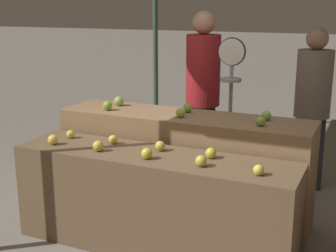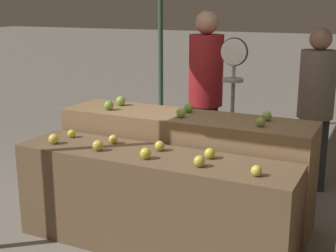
% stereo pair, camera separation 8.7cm
% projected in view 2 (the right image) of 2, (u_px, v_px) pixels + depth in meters
% --- Properties ---
extents(ground_plane, '(60.00, 60.00, 0.00)m').
position_uv_depth(ground_plane, '(153.00, 247.00, 3.72)').
color(ground_plane, gray).
extents(display_counter_front, '(2.21, 0.55, 0.77)m').
position_uv_depth(display_counter_front, '(152.00, 202.00, 3.62)').
color(display_counter_front, brown).
rests_on(display_counter_front, ground_plane).
extents(display_counter_back, '(2.21, 0.55, 0.95)m').
position_uv_depth(display_counter_back, '(184.00, 168.00, 4.12)').
color(display_counter_back, olive).
rests_on(display_counter_back, ground_plane).
extents(apple_front_0, '(0.08, 0.08, 0.08)m').
position_uv_depth(apple_front_0, '(54.00, 139.00, 3.78)').
color(apple_front_0, yellow).
rests_on(apple_front_0, display_counter_front).
extents(apple_front_1, '(0.08, 0.08, 0.08)m').
position_uv_depth(apple_front_1, '(98.00, 145.00, 3.60)').
color(apple_front_1, gold).
rests_on(apple_front_1, display_counter_front).
extents(apple_front_2, '(0.08, 0.08, 0.08)m').
position_uv_depth(apple_front_2, '(146.00, 153.00, 3.41)').
color(apple_front_2, gold).
rests_on(apple_front_2, display_counter_front).
extents(apple_front_3, '(0.08, 0.08, 0.08)m').
position_uv_depth(apple_front_3, '(199.00, 161.00, 3.25)').
color(apple_front_3, gold).
rests_on(apple_front_3, display_counter_front).
extents(apple_front_4, '(0.07, 0.07, 0.07)m').
position_uv_depth(apple_front_4, '(256.00, 171.00, 3.07)').
color(apple_front_4, yellow).
rests_on(apple_front_4, display_counter_front).
extents(apple_front_5, '(0.07, 0.07, 0.07)m').
position_uv_depth(apple_front_5, '(72.00, 134.00, 3.97)').
color(apple_front_5, gold).
rests_on(apple_front_5, display_counter_front).
extents(apple_front_6, '(0.07, 0.07, 0.07)m').
position_uv_depth(apple_front_6, '(113.00, 139.00, 3.79)').
color(apple_front_6, yellow).
rests_on(apple_front_6, display_counter_front).
extents(apple_front_7, '(0.08, 0.08, 0.08)m').
position_uv_depth(apple_front_7, '(160.00, 146.00, 3.60)').
color(apple_front_7, gold).
rests_on(apple_front_7, display_counter_front).
extents(apple_front_8, '(0.08, 0.08, 0.08)m').
position_uv_depth(apple_front_8, '(210.00, 153.00, 3.42)').
color(apple_front_8, gold).
rests_on(apple_front_8, display_counter_front).
extents(apple_back_0, '(0.09, 0.09, 0.09)m').
position_uv_depth(apple_back_0, '(109.00, 105.00, 4.18)').
color(apple_back_0, '#7AA338').
rests_on(apple_back_0, display_counter_back).
extents(apple_back_1, '(0.08, 0.08, 0.08)m').
position_uv_depth(apple_back_1, '(181.00, 113.00, 3.91)').
color(apple_back_1, '#8EB247').
rests_on(apple_back_1, display_counter_back).
extents(apple_back_2, '(0.08, 0.08, 0.08)m').
position_uv_depth(apple_back_2, '(261.00, 122.00, 3.61)').
color(apple_back_2, '#8EB247').
rests_on(apple_back_2, display_counter_back).
extents(apple_back_3, '(0.09, 0.09, 0.09)m').
position_uv_depth(apple_back_3, '(121.00, 101.00, 4.37)').
color(apple_back_3, '#8EB247').
rests_on(apple_back_3, display_counter_back).
extents(apple_back_4, '(0.08, 0.08, 0.08)m').
position_uv_depth(apple_back_4, '(189.00, 108.00, 4.09)').
color(apple_back_4, '#7AA338').
rests_on(apple_back_4, display_counter_back).
extents(apple_back_5, '(0.08, 0.08, 0.08)m').
position_uv_depth(apple_back_5, '(267.00, 116.00, 3.80)').
color(apple_back_5, '#8EB247').
rests_on(apple_back_5, display_counter_back).
extents(produce_scale, '(0.26, 0.20, 1.58)m').
position_uv_depth(produce_scale, '(233.00, 84.00, 4.42)').
color(produce_scale, '#99999E').
rests_on(produce_scale, ground_plane).
extents(person_vendor_at_scale, '(0.46, 0.46, 1.81)m').
position_uv_depth(person_vendor_at_scale, '(206.00, 85.00, 4.88)').
color(person_vendor_at_scale, '#2D2D38').
rests_on(person_vendor_at_scale, ground_plane).
extents(person_customer_left, '(0.46, 0.46, 1.66)m').
position_uv_depth(person_customer_left, '(316.00, 99.00, 4.66)').
color(person_customer_left, '#2D2D38').
rests_on(person_customer_left, ground_plane).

